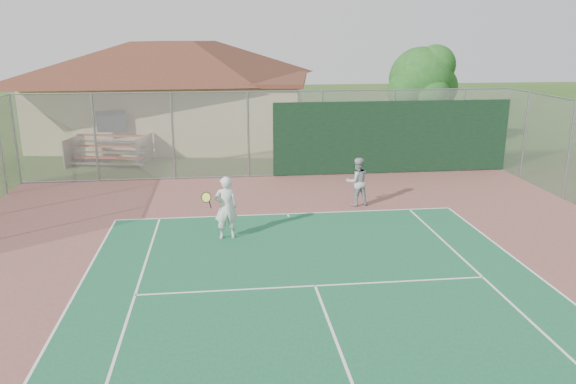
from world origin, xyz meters
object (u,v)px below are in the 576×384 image
object	(u,v)px
bleachers	(110,149)
tree	(423,82)
clubhouse	(177,82)
player_grey_back	(357,182)
player_white_front	(226,208)

from	to	relation	value
bleachers	tree	bearing A→B (deg)	18.04
clubhouse	player_grey_back	bearing A→B (deg)	-53.13
tree	player_white_front	distance (m)	15.46
bleachers	tree	xyz separation A→B (m)	(14.97, 1.23, 2.78)
tree	player_grey_back	world-z (taller)	tree
player_grey_back	tree	bearing A→B (deg)	-129.85
bleachers	tree	world-z (taller)	tree
player_white_front	player_grey_back	xyz separation A→B (m)	(4.48, 2.72, -0.09)
player_grey_back	player_white_front	bearing A→B (deg)	22.40
bleachers	player_white_front	world-z (taller)	player_white_front
player_white_front	player_grey_back	size ratio (longest dim) A/B	1.10
bleachers	player_grey_back	world-z (taller)	player_grey_back
bleachers	player_white_front	distance (m)	11.62
player_white_front	bleachers	bearing A→B (deg)	-70.03
clubhouse	player_white_front	world-z (taller)	clubhouse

